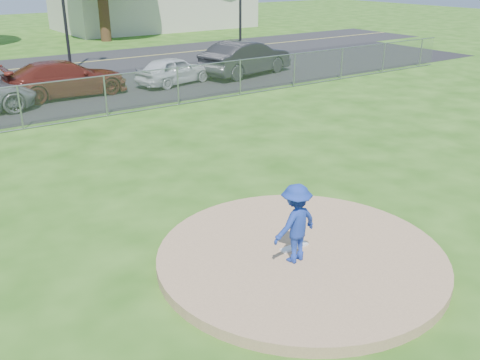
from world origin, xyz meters
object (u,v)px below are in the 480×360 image
object	(u,v)px
pitcher	(296,223)
parked_car_pearl	(174,70)
parked_car_charcoal	(246,58)
commercial_building	(154,2)
parked_car_darkred	(65,78)

from	to	relation	value
pitcher	parked_car_pearl	world-z (taller)	pitcher
parked_car_pearl	parked_car_charcoal	world-z (taller)	parked_car_charcoal
commercial_building	parked_car_charcoal	bearing A→B (deg)	-105.33
parked_car_darkred	parked_car_pearl	size ratio (longest dim) A/B	1.37
parked_car_darkred	parked_car_charcoal	bearing A→B (deg)	-93.31
commercial_building	parked_car_pearl	world-z (taller)	commercial_building
pitcher	parked_car_pearl	bearing A→B (deg)	-117.07
parked_car_pearl	parked_car_darkred	bearing A→B (deg)	71.33
parked_car_charcoal	commercial_building	bearing A→B (deg)	-28.35
commercial_building	parked_car_pearl	distance (m)	24.64
commercial_building	pitcher	xyz separation A→B (m)	(-16.28, -38.13, -1.22)
parked_car_pearl	parked_car_charcoal	size ratio (longest dim) A/B	0.73
commercial_building	pitcher	size ratio (longest dim) A/B	11.10
commercial_building	pitcher	distance (m)	41.48
parked_car_darkred	parked_car_pearl	distance (m)	4.93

